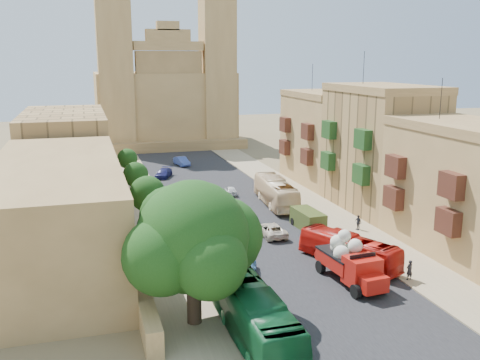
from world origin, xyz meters
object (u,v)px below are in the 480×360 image
red_truck (351,261)px  car_dkblue (164,173)px  bus_red_east (349,250)px  pedestrian_c (358,222)px  street_tree_b (147,194)px  street_tree_a (166,239)px  olive_pickup (308,220)px  bus_green_north (253,314)px  pedestrian_a (409,270)px  bus_cream_east (276,192)px  church (164,96)px  street_tree_c (136,175)px  car_blue_b (182,161)px  car_cream (271,230)px  car_blue_a (247,267)px  car_white_a (219,214)px  car_white_b (231,190)px  street_tree_d (127,159)px  ficus_tree (194,241)px

red_truck → car_dkblue: 41.69m
bus_red_east → pedestrian_c: bearing=-148.0°
street_tree_b → car_dkblue: (5.00, 23.72, -3.04)m
street_tree_a → olive_pickup: bearing=27.6°
bus_green_north → car_dkblue: 46.75m
bus_red_east → pedestrian_a: bus_red_east is taller
bus_cream_east → pedestrian_c: bus_cream_east is taller
street_tree_a → bus_red_east: (14.63, -1.85, -1.72)m
church → street_tree_a: (-10.00, -66.61, -6.53)m
car_dkblue → pedestrian_c: 33.05m
street_tree_c → car_blue_b: size_ratio=1.11×
car_cream → car_dkblue: car_dkblue is taller
bus_green_north → car_blue_a: 9.92m
church → bus_red_east: church is taller
street_tree_c → red_truck: street_tree_c is taller
red_truck → car_blue_a: (-6.97, 3.70, -1.13)m
car_white_a → car_white_b: (4.03, 9.82, -0.01)m
street_tree_d → bus_cream_east: (15.24, -18.78, -1.38)m
red_truck → bus_red_east: size_ratio=0.75×
bus_red_east → bus_cream_east: size_ratio=0.83×
car_blue_a → car_blue_b: size_ratio=0.81×
street_tree_b → pedestrian_a: (17.62, -17.96, -2.87)m
car_dkblue → car_white_a: bearing=-59.6°
bus_red_east → pedestrian_c: 9.64m
ficus_tree → car_cream: bearing=54.9°
street_tree_b → car_cream: (11.00, -5.17, -3.04)m
red_truck → pedestrian_c: 13.32m
street_tree_b → bus_cream_east: bearing=18.9°
red_truck → church: bearing=92.4°
ficus_tree → pedestrian_c: ficus_tree is taller
olive_pickup → car_cream: olive_pickup is taller
bus_green_north → car_dkblue: bus_green_north is taller
olive_pickup → car_white_b: 15.81m
street_tree_b → pedestrian_c: size_ratio=3.61×
car_cream → car_blue_b: car_blue_b is taller
street_tree_c → car_cream: 20.55m
church → car_cream: church is taller
street_tree_a → olive_pickup: size_ratio=0.98×
street_tree_a → car_dkblue: (5.00, 35.72, -2.36)m
church → bus_green_north: size_ratio=3.19×
street_tree_a → street_tree_b: bearing=90.0°
ficus_tree → pedestrian_c: (19.30, 14.21, -4.75)m
street_tree_b → bus_red_east: 20.28m
street_tree_b → bus_cream_east: size_ratio=0.50×
street_tree_d → olive_pickup: (15.30, -28.00, -2.01)m
street_tree_b → bus_cream_east: street_tree_b is taller
church → car_dkblue: church is taller
street_tree_b → bus_red_east: size_ratio=0.60×
church → pedestrian_a: church is taller
olive_pickup → car_white_a: (-7.79, 5.54, -0.35)m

